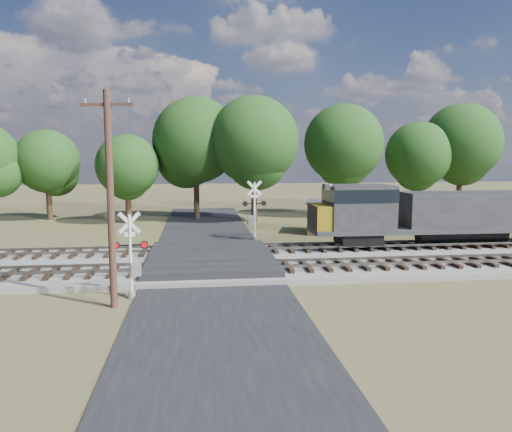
{
  "coord_description": "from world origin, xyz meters",
  "views": [
    {
      "loc": [
        -0.73,
        -27.43,
        6.28
      ],
      "look_at": [
        2.78,
        2.0,
        2.6
      ],
      "focal_mm": 35.0,
      "sensor_mm": 36.0,
      "label": 1
    }
  ],
  "objects": [
    {
      "name": "crossing_panel",
      "position": [
        0.0,
        0.5,
        0.32
      ],
      "size": [
        7.0,
        9.0,
        0.62
      ],
      "primitive_type": "cube",
      "color": "#262628",
      "rests_on": "ground"
    },
    {
      "name": "ground",
      "position": [
        0.0,
        0.0,
        0.0
      ],
      "size": [
        160.0,
        160.0,
        0.0
      ],
      "primitive_type": "plane",
      "color": "#464525",
      "rests_on": "ground"
    },
    {
      "name": "treeline",
      "position": [
        9.31,
        20.72,
        6.8
      ],
      "size": [
        78.15,
        11.96,
        11.69
      ],
      "color": "black",
      "rests_on": "ground"
    },
    {
      "name": "track_far",
      "position": [
        3.12,
        3.0,
        0.41
      ],
      "size": [
        140.0,
        2.6,
        0.33
      ],
      "color": "black",
      "rests_on": "ballast_bed"
    },
    {
      "name": "ballast_bed",
      "position": [
        10.0,
        0.5,
        0.15
      ],
      "size": [
        140.0,
        10.0,
        0.3
      ],
      "primitive_type": "cube",
      "color": "gray",
      "rests_on": "ground"
    },
    {
      "name": "utility_pole",
      "position": [
        -4.18,
        -6.9,
        4.67
      ],
      "size": [
        2.13,
        0.56,
        8.81
      ],
      "rotation": [
        0.0,
        0.0,
        -0.21
      ],
      "color": "#3B221A",
      "rests_on": "ground"
    },
    {
      "name": "equipment_shed",
      "position": [
        9.85,
        11.15,
        1.32
      ],
      "size": [
        4.71,
        4.71,
        2.61
      ],
      "rotation": [
        0.0,
        0.0,
        -0.27
      ],
      "color": "#45331D",
      "rests_on": "ground"
    },
    {
      "name": "road",
      "position": [
        0.0,
        0.0,
        0.04
      ],
      "size": [
        7.0,
        60.0,
        0.08
      ],
      "primitive_type": "cube",
      "color": "black",
      "rests_on": "ground"
    },
    {
      "name": "crossing_signal_far",
      "position": [
        3.33,
        8.36,
        1.83
      ],
      "size": [
        1.77,
        0.41,
        4.39
      ],
      "rotation": [
        0.0,
        0.0,
        3.26
      ],
      "color": "silver",
      "rests_on": "ground"
    },
    {
      "name": "track_near",
      "position": [
        3.12,
        -2.0,
        0.41
      ],
      "size": [
        140.0,
        2.6,
        0.33
      ],
      "color": "black",
      "rests_on": "ballast_bed"
    },
    {
      "name": "crossing_signal_near",
      "position": [
        -3.55,
        -5.64,
        1.59
      ],
      "size": [
        1.54,
        0.33,
        3.82
      ],
      "rotation": [
        0.0,
        0.0,
        0.06
      ],
      "color": "silver",
      "rests_on": "ground"
    }
  ]
}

